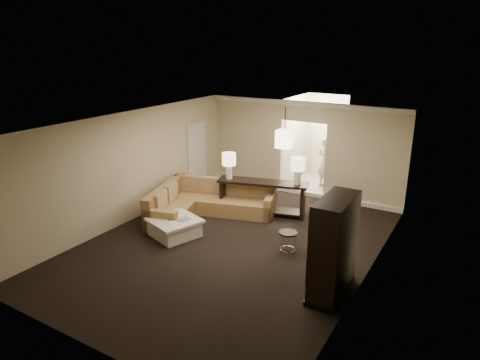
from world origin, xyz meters
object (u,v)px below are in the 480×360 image
Objects in this scene: console_table at (262,194)px; armoire at (333,249)px; coffee_table at (175,227)px; sectional_sofa at (205,203)px; drink_table at (288,238)px; person at (326,160)px.

armoire is at bearing -59.27° from console_table.
console_table is 1.30× the size of armoire.
armoire is (2.86, -2.72, 0.35)m from console_table.
sectional_sofa is at bearing 94.78° from coffee_table.
person reaches higher than drink_table.
coffee_table is 5.56m from person.
coffee_table is 2.69× the size of drink_table.
armoire is 3.72× the size of drink_table.
person reaches higher than console_table.
coffee_table is at bearing -168.00° from drink_table.
armoire is (4.01, -0.45, 0.67)m from coffee_table.
sectional_sofa is 2.27× the size of coffee_table.
drink_table is at bearing -63.72° from console_table.
sectional_sofa is at bearing 163.01° from drink_table.
console_table is 4.86× the size of drink_table.
console_table is 1.34× the size of person.
console_table is at bearing 17.64° from sectional_sofa.
coffee_table is 0.55× the size of console_table.
armoire is 1.76m from drink_table.
sectional_sofa is 2.92m from drink_table.
person reaches higher than sectional_sofa.
coffee_table is 2.56m from console_table.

